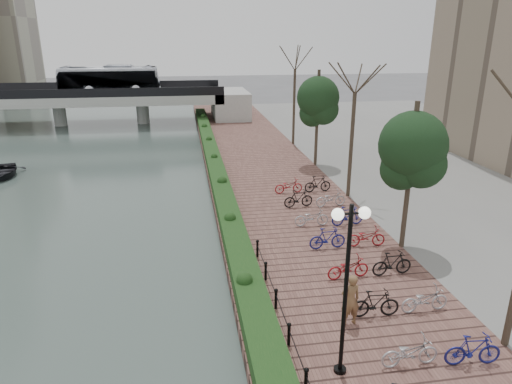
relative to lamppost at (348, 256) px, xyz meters
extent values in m
cube|color=brown|center=(1.43, 15.86, -3.88)|extent=(8.00, 75.00, 0.50)
cube|color=slate|center=(17.43, 15.86, -3.88)|extent=(24.00, 75.00, 0.50)
cube|color=#133514|center=(-1.97, 18.36, -3.33)|extent=(1.10, 56.00, 0.60)
cylinder|color=black|center=(-1.17, -0.64, -3.28)|extent=(0.10, 0.10, 0.70)
cylinder|color=black|center=(-1.17, 1.36, -3.28)|extent=(0.10, 0.10, 0.70)
cylinder|color=black|center=(-1.17, 3.36, -3.28)|extent=(0.10, 0.10, 0.70)
cylinder|color=black|center=(-1.17, 5.36, -3.28)|extent=(0.10, 0.10, 0.70)
cylinder|color=black|center=(-1.17, 7.36, -3.28)|extent=(0.10, 0.10, 0.70)
cylinder|color=black|center=(0.00, 0.00, -1.10)|extent=(0.12, 0.12, 5.05)
cylinder|color=black|center=(0.00, 0.00, 1.18)|extent=(0.70, 0.06, 0.06)
sphere|color=white|center=(-0.35, 0.00, 1.18)|extent=(0.32, 0.32, 0.32)
sphere|color=white|center=(0.35, 0.00, 1.18)|extent=(0.32, 0.32, 0.32)
imported|color=brown|center=(1.03, 2.12, -2.73)|extent=(0.69, 0.49, 1.80)
imported|color=#B2B2B7|center=(2.03, -0.20, -3.17)|extent=(0.60, 1.71, 0.90)
imported|color=black|center=(2.03, 2.40, -3.13)|extent=(0.47, 1.66, 1.00)
imported|color=maroon|center=(2.03, 5.00, -3.17)|extent=(0.60, 1.71, 0.90)
imported|color=navy|center=(2.03, 7.60, -3.13)|extent=(0.47, 1.66, 1.00)
imported|color=#B2B2B7|center=(2.03, 10.20, -3.17)|extent=(0.60, 1.71, 0.90)
imported|color=black|center=(2.03, 12.80, -3.13)|extent=(0.47, 1.66, 1.00)
imported|color=maroon|center=(2.03, 15.40, -3.17)|extent=(0.60, 1.72, 0.90)
imported|color=navy|center=(3.83, -0.20, -3.13)|extent=(0.47, 1.66, 1.00)
imported|color=#B2B2B7|center=(3.83, 2.40, -3.17)|extent=(0.60, 1.71, 0.90)
imported|color=black|center=(3.83, 5.00, -3.13)|extent=(0.47, 1.66, 1.00)
imported|color=maroon|center=(3.83, 7.60, -3.17)|extent=(0.60, 1.71, 0.90)
imported|color=navy|center=(3.83, 10.20, -3.13)|extent=(0.47, 1.66, 1.00)
imported|color=#B2B2B7|center=(3.83, 12.80, -3.17)|extent=(0.60, 1.71, 0.90)
imported|color=black|center=(3.83, 15.40, -3.13)|extent=(0.47, 1.66, 1.00)
cube|color=#A6A5A0|center=(-17.57, 43.36, -1.13)|extent=(36.00, 8.00, 1.00)
cube|color=black|center=(-17.57, 39.46, -0.18)|extent=(36.00, 0.15, 0.90)
cube|color=black|center=(-17.57, 47.26, -0.18)|extent=(36.00, 0.15, 0.90)
cylinder|color=#A6A5A0|center=(-17.57, 43.36, -2.88)|extent=(1.40, 1.40, 2.50)
cylinder|color=#A6A5A0|center=(-8.57, 43.36, -2.88)|extent=(1.40, 1.40, 2.50)
imported|color=white|center=(-11.85, 43.36, 0.87)|extent=(2.52, 10.77, 3.00)
imported|color=black|center=(-16.89, 23.42, -3.71)|extent=(3.32, 4.20, 0.78)
camera|label=1|loc=(-4.01, -10.07, 5.37)|focal=32.00mm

